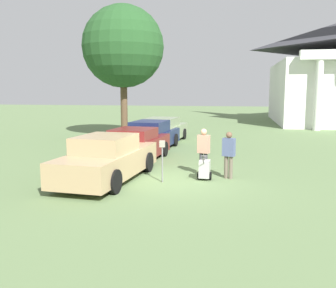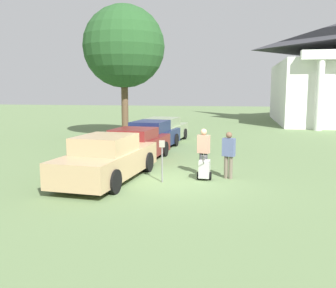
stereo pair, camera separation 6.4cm
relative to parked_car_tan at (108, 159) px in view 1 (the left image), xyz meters
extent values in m
plane|color=#607A4C|center=(2.27, 0.15, -0.73)|extent=(120.00, 120.00, 0.00)
cube|color=tan|center=(0.00, 0.04, -0.12)|extent=(2.33, 5.23, 0.80)
cube|color=tan|center=(-0.01, -0.16, 0.56)|extent=(1.84, 2.27, 0.56)
cylinder|color=black|center=(-0.78, 1.69, -0.36)|extent=(0.24, 0.75, 0.74)
cylinder|color=black|center=(1.06, 1.53, -0.36)|extent=(0.24, 0.75, 0.74)
cylinder|color=black|center=(-1.06, -1.45, -0.36)|extent=(0.24, 0.75, 0.74)
cylinder|color=black|center=(0.79, -1.61, -0.36)|extent=(0.24, 0.75, 0.74)
cube|color=maroon|center=(0.00, 3.55, -0.15)|extent=(2.26, 4.80, 0.78)
cube|color=maroon|center=(-0.01, 3.36, 0.48)|extent=(1.80, 2.09, 0.46)
cylinder|color=black|center=(-0.78, 5.06, -0.38)|extent=(0.24, 0.71, 0.69)
cylinder|color=black|center=(1.04, 4.90, -0.38)|extent=(0.24, 0.71, 0.69)
cylinder|color=black|center=(-1.03, 2.19, -0.38)|extent=(0.24, 0.71, 0.69)
cylinder|color=black|center=(0.78, 2.03, -0.38)|extent=(0.24, 0.71, 0.69)
cube|color=#19234C|center=(0.00, 6.64, -0.17)|extent=(2.22, 5.25, 0.75)
cube|color=#19234C|center=(-0.01, 6.43, 0.50)|extent=(1.75, 2.28, 0.58)
cylinder|color=black|center=(-0.73, 8.30, -0.38)|extent=(0.24, 0.71, 0.69)
cylinder|color=black|center=(1.01, 8.14, -0.38)|extent=(0.24, 0.71, 0.69)
cylinder|color=black|center=(-1.01, 5.14, -0.38)|extent=(0.24, 0.71, 0.69)
cylinder|color=black|center=(0.74, 4.98, -0.38)|extent=(0.24, 0.71, 0.69)
cube|color=gray|center=(0.00, 9.72, -0.15)|extent=(2.35, 5.11, 0.79)
cube|color=gray|center=(-0.01, 9.52, 0.48)|extent=(1.87, 2.23, 0.48)
cylinder|color=black|center=(-0.80, 11.34, -0.39)|extent=(0.24, 0.68, 0.67)
cylinder|color=black|center=(1.08, 11.17, -0.39)|extent=(0.24, 0.68, 0.67)
cylinder|color=black|center=(-1.07, 8.27, -0.39)|extent=(0.24, 0.68, 0.67)
cylinder|color=black|center=(0.81, 8.10, -0.39)|extent=(0.24, 0.68, 0.67)
cylinder|color=slate|center=(1.90, 0.03, -0.13)|extent=(0.05, 0.05, 1.19)
cube|color=gray|center=(1.90, 0.03, 0.57)|extent=(0.18, 0.09, 0.22)
cylinder|color=#3F3F47|center=(3.25, 1.25, -0.32)|extent=(0.14, 0.14, 0.83)
cylinder|color=#3F3F47|center=(3.09, 1.31, -0.32)|extent=(0.14, 0.14, 0.83)
cube|color=tan|center=(3.17, 1.28, 0.43)|extent=(0.47, 0.34, 0.65)
sphere|color=tan|center=(3.17, 1.28, 0.86)|extent=(0.22, 0.22, 0.22)
cylinder|color=#665B4C|center=(4.15, 0.95, -0.33)|extent=(0.14, 0.14, 0.80)
cylinder|color=#665B4C|center=(3.99, 1.01, -0.33)|extent=(0.14, 0.14, 0.80)
cube|color=#4C597F|center=(4.07, 0.98, 0.38)|extent=(0.47, 0.35, 0.63)
sphere|color=brown|center=(4.07, 0.98, 0.80)|extent=(0.22, 0.22, 0.22)
cube|color=#B2B2AD|center=(3.27, 0.64, -0.34)|extent=(0.38, 0.45, 0.60)
cone|color=#59595B|center=(3.27, 0.64, 0.04)|extent=(0.18, 0.18, 0.16)
cylinder|color=#4C4C4C|center=(3.25, 0.17, 0.06)|extent=(0.05, 0.59, 0.43)
cylinder|color=black|center=(3.06, 0.65, -0.59)|extent=(0.06, 0.28, 0.28)
cylinder|color=black|center=(3.48, 0.63, -0.59)|extent=(0.06, 0.28, 0.28)
cylinder|color=white|center=(10.35, 18.05, 1.93)|extent=(0.56, 0.56, 5.32)
cylinder|color=brown|center=(-2.88, 11.41, 1.07)|extent=(0.44, 0.44, 3.59)
sphere|color=#234C23|center=(-2.88, 11.41, 5.07)|extent=(5.19, 5.19, 5.19)
camera|label=1|loc=(4.30, -12.01, 2.35)|focal=40.00mm
camera|label=2|loc=(4.36, -11.99, 2.35)|focal=40.00mm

